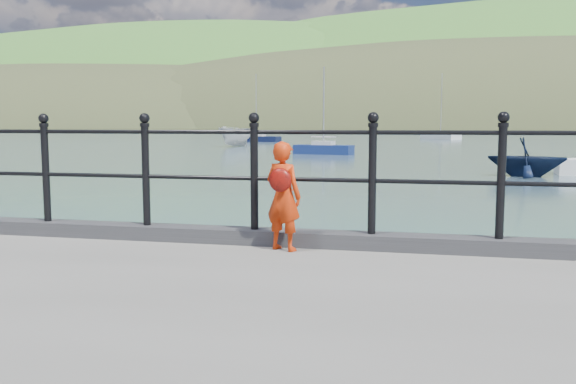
% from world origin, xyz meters
% --- Properties ---
extents(ground, '(600.00, 600.00, 0.00)m').
position_xyz_m(ground, '(0.00, 0.00, 0.00)').
color(ground, '#2D4251').
rests_on(ground, ground).
extents(kerb, '(60.00, 0.30, 0.15)m').
position_xyz_m(kerb, '(0.00, -0.15, 1.07)').
color(kerb, '#28282B').
rests_on(kerb, quay).
extents(railing, '(18.11, 0.11, 1.20)m').
position_xyz_m(railing, '(0.00, -0.15, 1.82)').
color(railing, black).
rests_on(railing, kerb).
extents(far_shore, '(830.00, 200.00, 156.00)m').
position_xyz_m(far_shore, '(38.34, 239.41, -22.57)').
color(far_shore, '#333A21').
rests_on(far_shore, ground).
extents(child, '(0.46, 0.38, 1.06)m').
position_xyz_m(child, '(-0.24, -0.42, 1.54)').
color(child, red).
rests_on(child, quay).
extents(launch_white, '(3.10, 5.60, 2.04)m').
position_xyz_m(launch_white, '(-17.45, 52.46, 1.02)').
color(launch_white, beige).
rests_on(launch_white, ground).
extents(launch_navy, '(3.70, 3.38, 1.67)m').
position_xyz_m(launch_navy, '(5.34, 21.51, 0.83)').
color(launch_navy, black).
rests_on(launch_navy, ground).
extents(sailboat_deep, '(6.03, 6.57, 10.07)m').
position_xyz_m(sailboat_deep, '(3.29, 88.97, 0.34)').
color(sailboat_deep, silver).
rests_on(sailboat_deep, ground).
extents(sailboat_port, '(4.63, 2.32, 6.66)m').
position_xyz_m(sailboat_port, '(-6.35, 38.99, 0.34)').
color(sailboat_port, navy).
rests_on(sailboat_port, ground).
extents(sailboat_left, '(6.52, 2.95, 8.90)m').
position_xyz_m(sailboat_left, '(-20.35, 70.36, 0.34)').
color(sailboat_left, black).
rests_on(sailboat_left, ground).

